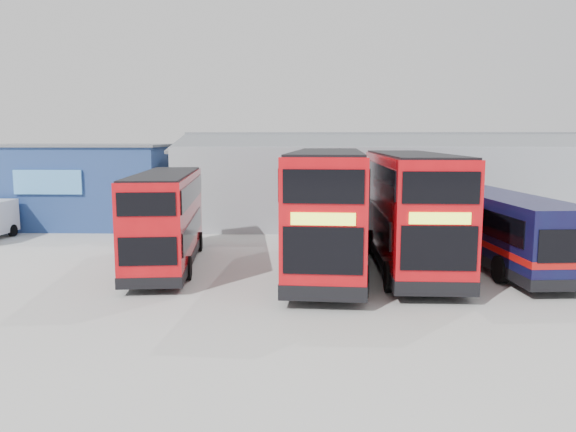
{
  "coord_description": "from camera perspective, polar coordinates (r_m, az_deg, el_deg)",
  "views": [
    {
      "loc": [
        0.79,
        -17.79,
        5.48
      ],
      "look_at": [
        0.03,
        6.61,
        2.1
      ],
      "focal_mm": 35.0,
      "sensor_mm": 36.0,
      "label": 1
    }
  ],
  "objects": [
    {
      "name": "double_decker_centre",
      "position": [
        23.25,
        4.01,
        0.45
      ],
      "size": [
        3.57,
        11.94,
        4.98
      ],
      "rotation": [
        0.0,
        0.0,
        -0.06
      ],
      "color": "red",
      "rests_on": "ground"
    },
    {
      "name": "single_decker_blue",
      "position": [
        26.09,
        20.57,
        -1.31
      ],
      "size": [
        3.59,
        11.61,
        3.1
      ],
      "rotation": [
        0.0,
        0.0,
        3.23
      ],
      "color": "#0B1034",
      "rests_on": "ground"
    },
    {
      "name": "double_decker_right",
      "position": [
        24.26,
        12.24,
        0.47
      ],
      "size": [
        3.1,
        11.59,
        4.87
      ],
      "rotation": [
        0.0,
        0.0,
        -0.02
      ],
      "color": "red",
      "rests_on": "ground"
    },
    {
      "name": "ground_plane",
      "position": [
        18.63,
        -0.74,
        -9.22
      ],
      "size": [
        120.0,
        120.0,
        0.0
      ],
      "primitive_type": "plane",
      "color": "#A9A9A4",
      "rests_on": "ground"
    },
    {
      "name": "maintenance_shed",
      "position": [
        38.58,
        12.57,
        3.41
      ],
      "size": [
        30.5,
        12.0,
        5.89
      ],
      "color": "gray",
      "rests_on": "ground"
    },
    {
      "name": "double_decker_left",
      "position": [
        24.48,
        -12.25,
        -0.43
      ],
      "size": [
        3.32,
        9.76,
        4.05
      ],
      "rotation": [
        0.0,
        0.0,
        3.25
      ],
      "color": "red",
      "rests_on": "ground"
    },
    {
      "name": "office_block",
      "position": [
        38.83,
        -20.65,
        3.09
      ],
      "size": [
        12.3,
        8.32,
        5.12
      ],
      "color": "navy",
      "rests_on": "ground"
    }
  ]
}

